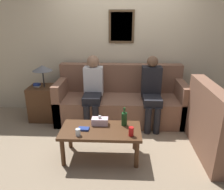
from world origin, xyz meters
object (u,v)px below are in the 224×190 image
object	(u,v)px
wine_bottle	(124,119)
person_right	(152,89)
drinking_glass	(78,132)
couch_main	(120,102)
person_left	(93,88)
coffee_table	(101,133)

from	to	relation	value
wine_bottle	person_right	world-z (taller)	person_right
drinking_glass	couch_main	bearing A→B (deg)	69.24
person_left	person_right	bearing A→B (deg)	-2.59
wine_bottle	person_left	size ratio (longest dim) A/B	0.22
wine_bottle	coffee_table	bearing A→B (deg)	-157.73
couch_main	drinking_glass	world-z (taller)	couch_main
person_left	person_right	xyz separation A→B (m)	(1.04, -0.05, -0.00)
coffee_table	person_left	size ratio (longest dim) A/B	0.89
coffee_table	couch_main	bearing A→B (deg)	78.18
coffee_table	wine_bottle	size ratio (longest dim) A/B	4.09
coffee_table	drinking_glass	size ratio (longest dim) A/B	11.80
drinking_glass	person_right	world-z (taller)	person_right
coffee_table	person_left	xyz separation A→B (m)	(-0.24, 1.07, 0.30)
couch_main	wine_bottle	size ratio (longest dim) A/B	8.75
couch_main	drinking_glass	size ratio (longest dim) A/B	25.24
coffee_table	wine_bottle	world-z (taller)	wine_bottle
couch_main	coffee_table	xyz separation A→B (m)	(-0.26, -1.24, 0.03)
drinking_glass	person_right	bearing A→B (deg)	47.79
drinking_glass	person_right	distance (m)	1.63
person_left	couch_main	bearing A→B (deg)	19.09
couch_main	wine_bottle	world-z (taller)	couch_main
couch_main	person_right	bearing A→B (deg)	-21.71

